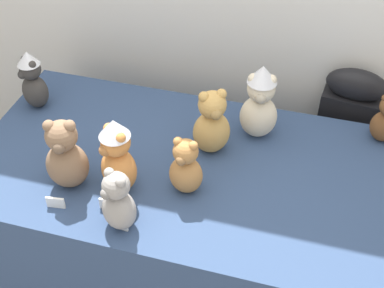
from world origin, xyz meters
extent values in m
cube|color=navy|center=(0.00, 0.25, 0.40)|extent=(1.83, 0.95, 0.80)
cube|color=black|center=(0.61, 0.85, 0.42)|extent=(0.29, 0.15, 0.84)
ellipsoid|color=black|center=(0.61, 0.85, 0.91)|extent=(0.29, 0.15, 0.15)
ellipsoid|color=#383533|center=(-0.80, 0.45, 0.88)|extent=(0.17, 0.16, 0.16)
sphere|color=#383533|center=(-0.80, 0.45, 0.99)|extent=(0.10, 0.10, 0.10)
sphere|color=#383533|center=(-0.82, 0.46, 1.03)|extent=(0.04, 0.04, 0.04)
sphere|color=#383533|center=(-0.77, 0.43, 1.03)|extent=(0.04, 0.04, 0.04)
sphere|color=#32302E|center=(-0.82, 0.41, 0.99)|extent=(0.04, 0.04, 0.04)
cone|color=silver|center=(-0.80, 0.45, 1.05)|extent=(0.10, 0.10, 0.06)
ellipsoid|color=tan|center=(0.05, 0.37, 0.89)|extent=(0.20, 0.19, 0.19)
sphere|color=tan|center=(0.05, 0.37, 1.03)|extent=(0.11, 0.11, 0.11)
sphere|color=tan|center=(0.02, 0.35, 1.08)|extent=(0.04, 0.04, 0.04)
sphere|color=tan|center=(0.08, 0.39, 1.08)|extent=(0.04, 0.04, 0.04)
sphere|color=olive|center=(0.07, 0.33, 1.02)|extent=(0.05, 0.05, 0.05)
ellipsoid|color=beige|center=(0.22, 0.52, 0.89)|extent=(0.18, 0.16, 0.20)
sphere|color=beige|center=(0.22, 0.52, 1.04)|extent=(0.12, 0.12, 0.12)
sphere|color=beige|center=(0.18, 0.51, 1.08)|extent=(0.04, 0.04, 0.04)
sphere|color=beige|center=(0.25, 0.53, 1.08)|extent=(0.04, 0.04, 0.04)
sphere|color=#ABA08A|center=(0.22, 0.47, 1.03)|extent=(0.05, 0.05, 0.05)
cone|color=silver|center=(0.22, 0.52, 1.11)|extent=(0.12, 0.12, 0.08)
ellipsoid|color=brown|center=(0.74, 0.63, 0.87)|extent=(0.14, 0.12, 0.14)
ellipsoid|color=#B27A42|center=(0.01, 0.12, 0.88)|extent=(0.14, 0.13, 0.16)
sphere|color=#B27A42|center=(0.01, 0.12, 0.99)|extent=(0.10, 0.10, 0.10)
sphere|color=#B27A42|center=(-0.02, 0.12, 1.03)|extent=(0.04, 0.04, 0.04)
sphere|color=#B27A42|center=(0.04, 0.11, 1.03)|extent=(0.04, 0.04, 0.04)
sphere|color=olive|center=(0.01, 0.08, 0.99)|extent=(0.04, 0.04, 0.04)
ellipsoid|color=#7F6047|center=(-0.43, 0.03, 0.89)|extent=(0.19, 0.18, 0.20)
sphere|color=#7F6047|center=(-0.43, 0.03, 1.04)|extent=(0.12, 0.12, 0.12)
sphere|color=#7F6047|center=(-0.47, 0.02, 1.09)|extent=(0.04, 0.04, 0.04)
sphere|color=#7F6047|center=(-0.39, 0.04, 1.09)|extent=(0.04, 0.04, 0.04)
sphere|color=brown|center=(-0.42, -0.02, 1.03)|extent=(0.05, 0.05, 0.05)
ellipsoid|color=gray|center=(-0.16, -0.12, 0.88)|extent=(0.17, 0.16, 0.16)
sphere|color=gray|center=(-0.16, -0.12, 1.00)|extent=(0.10, 0.10, 0.10)
sphere|color=gray|center=(-0.19, -0.10, 1.04)|extent=(0.04, 0.04, 0.04)
sphere|color=gray|center=(-0.14, -0.13, 1.04)|extent=(0.04, 0.04, 0.04)
sphere|color=slate|center=(-0.19, -0.15, 0.99)|extent=(0.04, 0.04, 0.04)
ellipsoid|color=#D17F3D|center=(-0.24, 0.07, 0.89)|extent=(0.20, 0.19, 0.19)
sphere|color=#D17F3D|center=(-0.24, 0.07, 1.02)|extent=(0.11, 0.11, 0.11)
sphere|color=#D17F3D|center=(-0.27, 0.08, 1.07)|extent=(0.04, 0.04, 0.04)
sphere|color=#D17F3D|center=(-0.21, 0.05, 1.07)|extent=(0.04, 0.04, 0.04)
sphere|color=#A06536|center=(-0.26, 0.03, 1.01)|extent=(0.05, 0.05, 0.05)
cone|color=silver|center=(-0.24, 0.07, 1.09)|extent=(0.12, 0.12, 0.07)
cube|color=white|center=(-0.16, -0.13, 0.82)|extent=(0.07, 0.01, 0.05)
cube|color=white|center=(-0.43, -0.10, 0.82)|extent=(0.07, 0.02, 0.05)
cube|color=white|center=(-0.24, -0.06, 0.82)|extent=(0.07, 0.01, 0.05)
camera|label=1|loc=(0.42, -1.22, 2.28)|focal=48.88mm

